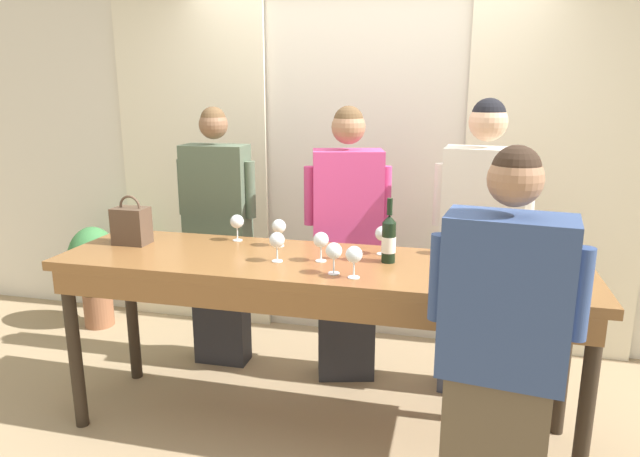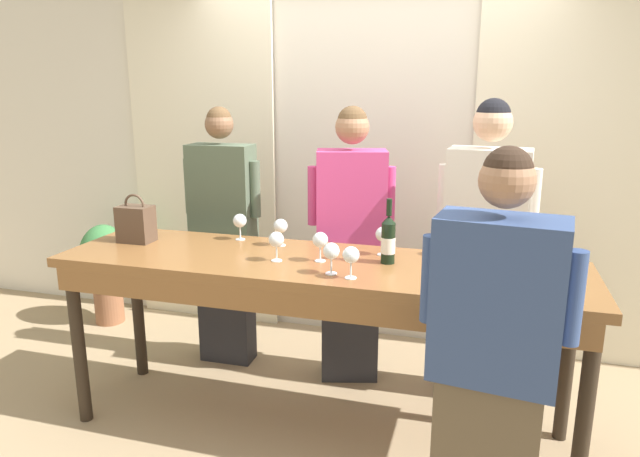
{
  "view_description": "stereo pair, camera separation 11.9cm",
  "coord_description": "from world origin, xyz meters",
  "px_view_note": "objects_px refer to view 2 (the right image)",
  "views": [
    {
      "loc": [
        0.68,
        -2.7,
        1.83
      ],
      "look_at": [
        0.0,
        0.07,
        1.12
      ],
      "focal_mm": 32.0,
      "sensor_mm": 36.0,
      "label": 1
    },
    {
      "loc": [
        0.8,
        -2.67,
        1.83
      ],
      "look_at": [
        0.0,
        0.07,
        1.12
      ],
      "focal_mm": 32.0,
      "sensor_mm": 36.0,
      "label": 2
    }
  ],
  "objects_px": {
    "wine_glass_near_host": "(351,256)",
    "guest_cream_sweater": "(484,251)",
    "wine_glass_back_left": "(560,278)",
    "wine_glass_front_mid": "(276,240)",
    "host_pouring": "(492,365)",
    "wine_glass_center_right": "(451,236)",
    "potted_plant": "(105,266)",
    "guest_pink_top": "(351,245)",
    "tasting_bar": "(315,281)",
    "wine_glass_center_mid": "(240,221)",
    "wine_glass_front_right": "(281,227)",
    "guest_olive_jacket": "(224,236)",
    "wine_glass_back_mid": "(320,241)",
    "wine_glass_front_left": "(495,268)",
    "handbag": "(136,223)",
    "wine_glass_back_right": "(383,235)",
    "wine_bottle": "(388,240)",
    "wine_glass_center_left": "(331,252)"
  },
  "relations": [
    {
      "from": "wine_glass_near_host",
      "to": "guest_cream_sweater",
      "type": "distance_m",
      "value": 1.05
    },
    {
      "from": "wine_glass_back_left",
      "to": "guest_cream_sweater",
      "type": "height_order",
      "value": "guest_cream_sweater"
    },
    {
      "from": "wine_glass_front_mid",
      "to": "host_pouring",
      "type": "height_order",
      "value": "host_pouring"
    },
    {
      "from": "wine_glass_center_right",
      "to": "wine_glass_near_host",
      "type": "relative_size",
      "value": 1.0
    },
    {
      "from": "potted_plant",
      "to": "guest_pink_top",
      "type": "bearing_deg",
      "value": -8.88
    },
    {
      "from": "tasting_bar",
      "to": "wine_glass_back_left",
      "type": "relative_size",
      "value": 17.75
    },
    {
      "from": "guest_cream_sweater",
      "to": "guest_pink_top",
      "type": "bearing_deg",
      "value": 180.0
    },
    {
      "from": "wine_glass_center_mid",
      "to": "wine_glass_near_host",
      "type": "xyz_separation_m",
      "value": [
        0.77,
        -0.49,
        0.0
      ]
    },
    {
      "from": "tasting_bar",
      "to": "wine_glass_front_mid",
      "type": "bearing_deg",
      "value": -167.96
    },
    {
      "from": "guest_cream_sweater",
      "to": "host_pouring",
      "type": "bearing_deg",
      "value": -87.67
    },
    {
      "from": "wine_glass_front_right",
      "to": "wine_glass_near_host",
      "type": "height_order",
      "value": "same"
    },
    {
      "from": "tasting_bar",
      "to": "guest_olive_jacket",
      "type": "bearing_deg",
      "value": 141.4
    },
    {
      "from": "wine_glass_back_left",
      "to": "wine_glass_near_host",
      "type": "relative_size",
      "value": 1.0
    },
    {
      "from": "wine_glass_back_mid",
      "to": "potted_plant",
      "type": "bearing_deg",
      "value": 154.72
    },
    {
      "from": "wine_glass_center_right",
      "to": "wine_glass_near_host",
      "type": "xyz_separation_m",
      "value": [
        -0.42,
        -0.5,
        0.0
      ]
    },
    {
      "from": "wine_glass_front_left",
      "to": "wine_glass_back_mid",
      "type": "bearing_deg",
      "value": 165.57
    },
    {
      "from": "wine_glass_back_mid",
      "to": "potted_plant",
      "type": "xyz_separation_m",
      "value": [
        -2.03,
        0.96,
        -0.61
      ]
    },
    {
      "from": "guest_olive_jacket",
      "to": "potted_plant",
      "type": "xyz_separation_m",
      "value": [
        -1.19,
        0.32,
        -0.41
      ]
    },
    {
      "from": "handbag",
      "to": "wine_glass_center_mid",
      "type": "relative_size",
      "value": 1.82
    },
    {
      "from": "wine_glass_back_right",
      "to": "guest_pink_top",
      "type": "xyz_separation_m",
      "value": [
        -0.27,
        0.44,
        -0.2
      ]
    },
    {
      "from": "wine_glass_front_left",
      "to": "wine_glass_center_mid",
      "type": "bearing_deg",
      "value": 160.69
    },
    {
      "from": "tasting_bar",
      "to": "wine_glass_back_mid",
      "type": "xyz_separation_m",
      "value": [
        0.03,
        0.01,
        0.21
      ]
    },
    {
      "from": "wine_bottle",
      "to": "wine_glass_back_left",
      "type": "height_order",
      "value": "wine_bottle"
    },
    {
      "from": "handbag",
      "to": "wine_glass_front_mid",
      "type": "relative_size",
      "value": 1.82
    },
    {
      "from": "wine_glass_center_left",
      "to": "guest_pink_top",
      "type": "distance_m",
      "value": 0.85
    },
    {
      "from": "wine_glass_center_mid",
      "to": "wine_glass_center_left",
      "type": "bearing_deg",
      "value": -34.17
    },
    {
      "from": "wine_bottle",
      "to": "wine_glass_near_host",
      "type": "bearing_deg",
      "value": -113.66
    },
    {
      "from": "wine_glass_front_mid",
      "to": "guest_olive_jacket",
      "type": "xyz_separation_m",
      "value": [
        -0.63,
        0.7,
        -0.2
      ]
    },
    {
      "from": "wine_glass_front_left",
      "to": "wine_glass_center_mid",
      "type": "distance_m",
      "value": 1.49
    },
    {
      "from": "wine_glass_center_right",
      "to": "potted_plant",
      "type": "distance_m",
      "value": 2.81
    },
    {
      "from": "tasting_bar",
      "to": "guest_cream_sweater",
      "type": "xyz_separation_m",
      "value": [
        0.82,
        0.66,
        0.04
      ]
    },
    {
      "from": "wine_glass_near_host",
      "to": "guest_pink_top",
      "type": "distance_m",
      "value": 0.9
    },
    {
      "from": "wine_glass_center_left",
      "to": "wine_glass_front_mid",
      "type": "bearing_deg",
      "value": 159.04
    },
    {
      "from": "wine_glass_center_mid",
      "to": "guest_cream_sweater",
      "type": "height_order",
      "value": "guest_cream_sweater"
    },
    {
      "from": "wine_glass_back_right",
      "to": "wine_glass_back_mid",
      "type": "bearing_deg",
      "value": -144.87
    },
    {
      "from": "wine_bottle",
      "to": "guest_olive_jacket",
      "type": "relative_size",
      "value": 0.19
    },
    {
      "from": "tasting_bar",
      "to": "wine_glass_back_left",
      "type": "height_order",
      "value": "wine_glass_back_left"
    },
    {
      "from": "wine_glass_center_left",
      "to": "wine_glass_back_left",
      "type": "relative_size",
      "value": 1.0
    },
    {
      "from": "wine_glass_front_left",
      "to": "wine_glass_center_left",
      "type": "xyz_separation_m",
      "value": [
        -0.74,
        0.04,
        0.0
      ]
    },
    {
      "from": "tasting_bar",
      "to": "guest_pink_top",
      "type": "relative_size",
      "value": 1.57
    },
    {
      "from": "wine_glass_center_right",
      "to": "guest_cream_sweater",
      "type": "xyz_separation_m",
      "value": [
        0.17,
        0.36,
        -0.17
      ]
    },
    {
      "from": "wine_glass_front_right",
      "to": "wine_glass_back_left",
      "type": "distance_m",
      "value": 1.48
    },
    {
      "from": "wine_glass_front_mid",
      "to": "wine_glass_center_left",
      "type": "distance_m",
      "value": 0.34
    },
    {
      "from": "wine_glass_back_right",
      "to": "potted_plant",
      "type": "relative_size",
      "value": 0.19
    },
    {
      "from": "wine_glass_front_left",
      "to": "wine_glass_near_host",
      "type": "xyz_separation_m",
      "value": [
        -0.63,
        0.0,
        0.0
      ]
    },
    {
      "from": "wine_glass_front_right",
      "to": "wine_glass_center_mid",
      "type": "relative_size",
      "value": 1.0
    },
    {
      "from": "wine_glass_center_right",
      "to": "wine_glass_back_right",
      "type": "height_order",
      "value": "same"
    },
    {
      "from": "wine_glass_center_left",
      "to": "wine_glass_back_mid",
      "type": "relative_size",
      "value": 1.0
    },
    {
      "from": "wine_glass_center_left",
      "to": "wine_glass_back_mid",
      "type": "distance_m",
      "value": 0.21
    },
    {
      "from": "wine_glass_back_left",
      "to": "wine_glass_front_left",
      "type": "bearing_deg",
      "value": 164.99
    }
  ]
}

